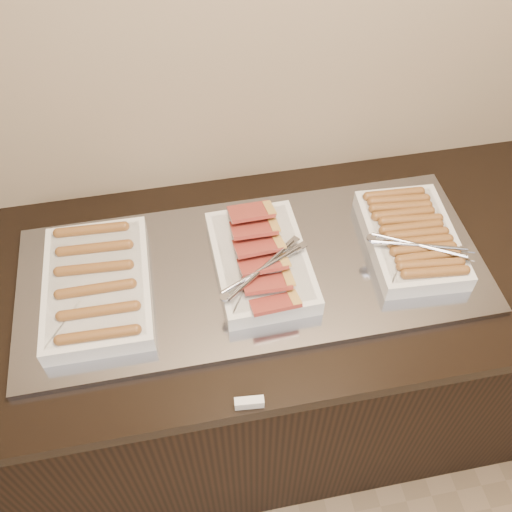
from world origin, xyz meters
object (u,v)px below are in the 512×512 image
(warming_tray, at_px, (253,271))
(counter, at_px, (252,358))
(dish_center, at_px, (261,261))
(dish_right, at_px, (412,237))
(dish_left, at_px, (97,285))

(warming_tray, bearing_deg, counter, 180.00)
(counter, relative_size, dish_center, 5.53)
(dish_center, bearing_deg, dish_right, -1.21)
(counter, bearing_deg, warming_tray, 0.00)
(warming_tray, xyz_separation_m, dish_left, (-0.39, 0.00, 0.04))
(warming_tray, bearing_deg, dish_left, 180.00)
(dish_left, xyz_separation_m, dish_center, (0.41, -0.00, 0.00))
(dish_left, bearing_deg, warming_tray, 0.70)
(warming_tray, relative_size, dish_center, 3.22)
(counter, distance_m, dish_left, 0.63)
(warming_tray, bearing_deg, dish_center, -11.89)
(warming_tray, height_order, dish_center, dish_center)
(counter, bearing_deg, dish_left, 180.00)
(dish_left, bearing_deg, counter, 0.70)
(counter, distance_m, dish_center, 0.50)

